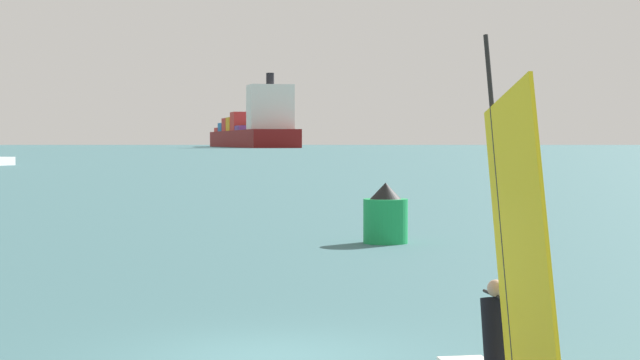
# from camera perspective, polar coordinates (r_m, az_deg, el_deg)

# --- Properties ---
(ground_plane) EXTENTS (4000.00, 4000.00, 0.00)m
(ground_plane) POSITION_cam_1_polar(r_m,az_deg,el_deg) (14.91, -2.81, -9.82)
(ground_plane) COLOR #386066
(windsurfer) EXTENTS (0.95, 3.61, 4.54)m
(windsurfer) POSITION_cam_1_polar(r_m,az_deg,el_deg) (12.78, 10.14, -6.69)
(windsurfer) COLOR white
(windsurfer) RESTS_ON ground_plane
(cargo_ship) EXTENTS (57.16, 174.92, 37.67)m
(cargo_ship) POSITION_cam_1_polar(r_m,az_deg,el_deg) (581.11, -3.83, 2.67)
(cargo_ship) COLOR maroon
(cargo_ship) RESTS_ON ground_plane
(distant_headland) EXTENTS (1043.55, 439.58, 33.37)m
(distant_headland) POSITION_cam_1_polar(r_m,az_deg,el_deg) (1436.47, 9.69, 2.64)
(distant_headland) COLOR #4C564C
(distant_headland) RESTS_ON ground_plane
(channel_buoy) EXTENTS (1.36, 1.36, 1.85)m
(channel_buoy) POSITION_cam_1_polar(r_m,az_deg,el_deg) (31.49, 3.63, -2.02)
(channel_buoy) COLOR #19994C
(channel_buoy) RESTS_ON ground_plane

